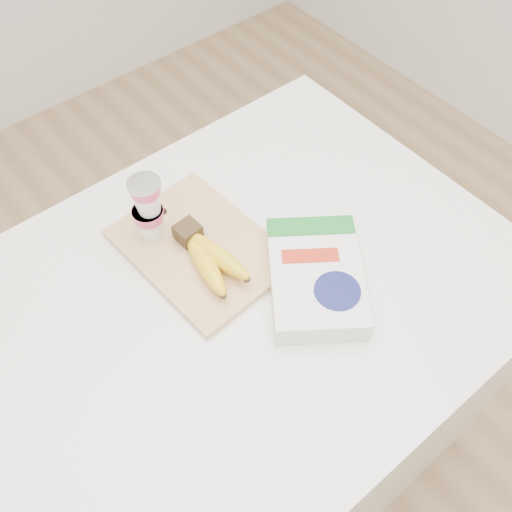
{
  "coord_description": "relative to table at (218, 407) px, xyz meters",
  "views": [
    {
      "loc": [
        -0.28,
        -0.5,
        1.91
      ],
      "look_at": [
        0.14,
        0.02,
        1.01
      ],
      "focal_mm": 40.0,
      "sensor_mm": 36.0,
      "label": 1
    }
  ],
  "objects": [
    {
      "name": "cutting_board",
      "position": [
        0.08,
        0.13,
        0.49
      ],
      "size": [
        0.27,
        0.36,
        0.02
      ],
      "primitive_type": "cube",
      "rotation": [
        0.0,
        0.0,
        0.07
      ],
      "color": "tan",
      "rests_on": "table"
    },
    {
      "name": "table",
      "position": [
        0.0,
        0.0,
        0.0
      ],
      "size": [
        1.29,
        0.86,
        0.97
      ],
      "primitive_type": "cube",
      "color": "silver",
      "rests_on": "ground"
    },
    {
      "name": "room",
      "position": [
        0.0,
        0.0,
        0.87
      ],
      "size": [
        4.0,
        4.0,
        4.0
      ],
      "color": "tan",
      "rests_on": "ground"
    },
    {
      "name": "yogurt_stack",
      "position": [
        0.02,
        0.21,
        0.58
      ],
      "size": [
        0.07,
        0.07,
        0.15
      ],
      "color": "white",
      "rests_on": "cutting_board"
    },
    {
      "name": "cereal_box",
      "position": [
        0.21,
        -0.09,
        0.51
      ],
      "size": [
        0.3,
        0.31,
        0.06
      ],
      "rotation": [
        0.0,
        0.0,
        -0.63
      ],
      "color": "white",
      "rests_on": "table"
    },
    {
      "name": "bananas",
      "position": [
        0.07,
        0.08,
        0.52
      ],
      "size": [
        0.1,
        0.2,
        0.06
      ],
      "color": "#382816",
      "rests_on": "cutting_board"
    }
  ]
}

